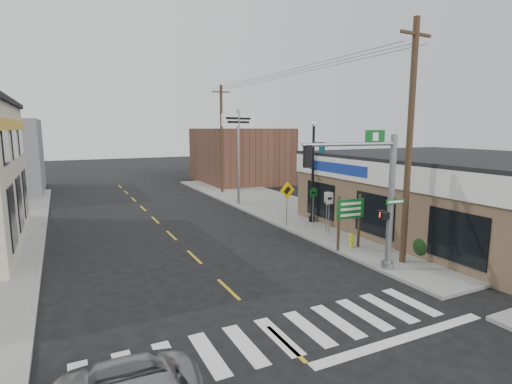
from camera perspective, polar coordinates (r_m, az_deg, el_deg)
name	(u,v)px	position (r m, az deg, el deg)	size (l,w,h in m)	color
ground	(285,343)	(11.34, 4.23, -20.76)	(140.00, 140.00, 0.00)	black
sidewalk_right	(304,215)	(26.23, 6.88, -3.22)	(6.00, 38.00, 0.13)	gray
center_line	(194,257)	(18.11, -8.82, -9.14)	(0.12, 56.00, 0.01)	gold
crosswalk	(278,336)	(11.64, 3.17, -19.88)	(11.00, 2.20, 0.01)	silver
thrift_store	(459,195)	(24.56, 27.02, -0.41)	(12.00, 14.00, 4.00)	brown
bldg_distant_right	(240,155)	(42.15, -2.26, 5.25)	(8.00, 10.00, 5.60)	brown
traffic_signal_pole	(379,189)	(15.79, 17.16, 0.47)	(4.30, 0.36, 5.44)	gray
guide_sign	(350,214)	(18.69, 13.26, -3.08)	(1.44, 0.13, 2.51)	#463220
fire_hydrant	(352,240)	(19.29, 13.49, -6.65)	(0.21, 0.21, 0.65)	gold
ped_crossing_sign	(287,195)	(22.52, 4.46, -0.50)	(0.99, 0.07, 2.55)	gray
lamp_post	(314,164)	(23.59, 8.27, 3.91)	(0.76, 0.60, 5.88)	black
dance_center_sign	(238,134)	(28.96, -2.56, 8.33)	(3.20, 0.20, 6.80)	gray
bare_tree	(394,163)	(21.93, 19.08, 3.97)	(2.37, 2.37, 4.75)	black
shrub_front	(428,246)	(18.94, 23.39, -7.05)	(1.29, 1.29, 0.96)	#1F3C1B
shrub_back	(384,231)	(21.10, 17.77, -5.31)	(1.10, 1.10, 0.82)	black
utility_pole_near	(409,142)	(17.11, 21.07, 6.72)	(1.69, 0.25, 9.71)	#4A381E
utility_pole_far	(222,138)	(34.57, -4.93, 7.70)	(1.58, 0.24, 9.11)	#44371E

